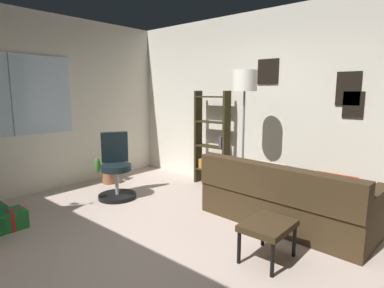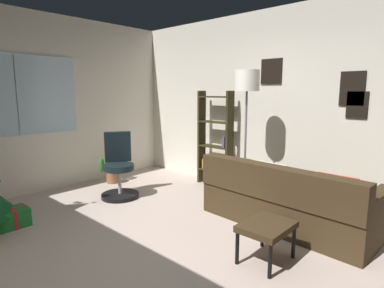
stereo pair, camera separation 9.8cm
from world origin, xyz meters
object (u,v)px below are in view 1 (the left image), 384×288
office_chair (116,172)px  potted_plant (107,169)px  gift_box_green (9,220)px  bookshelf (212,144)px  floor_lamp (244,92)px  couch (301,201)px  footstool (268,228)px

office_chair → potted_plant: size_ratio=1.65×
gift_box_green → bookshelf: bearing=-13.4°
office_chair → floor_lamp: (1.01, -1.58, 1.20)m
floor_lamp → gift_box_green: bearing=147.6°
couch → potted_plant: bearing=100.4°
couch → gift_box_green: bearing=134.2°
bookshelf → couch: bearing=-107.0°
office_chair → bookshelf: bookshelf is taller
office_chair → bookshelf: 1.65m
gift_box_green → potted_plant: potted_plant is taller
couch → potted_plant: size_ratio=3.49×
couch → bookshelf: bookshelf is taller
bookshelf → potted_plant: bearing=128.7°
bookshelf → floor_lamp: bearing=-117.2°
footstool → potted_plant: potted_plant is taller
potted_plant → couch: bearing=-79.6°
gift_box_green → office_chair: size_ratio=0.36×
office_chair → couch: bearing=-69.7°
footstool → floor_lamp: (1.16, 1.01, 1.26)m
bookshelf → potted_plant: size_ratio=2.68×
office_chair → floor_lamp: bearing=-57.5°
office_chair → potted_plant: bearing=65.6°
couch → floor_lamp: bearing=84.3°
bookshelf → floor_lamp: (-0.46, -0.89, 0.87)m
gift_box_green → floor_lamp: floor_lamp is taller
couch → footstool: bearing=-174.1°
couch → office_chair: bearing=110.3°
footstool → potted_plant: size_ratio=0.86×
office_chair → potted_plant: 0.81m
footstool → office_chair: office_chair is taller
footstool → gift_box_green: 2.95m
potted_plant → office_chair: bearing=-114.4°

